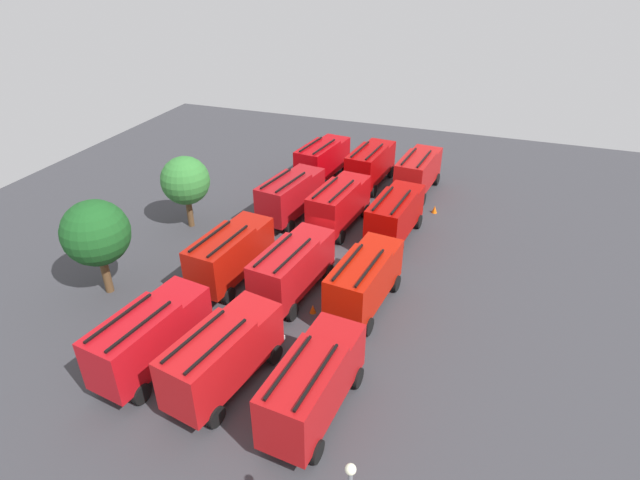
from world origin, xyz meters
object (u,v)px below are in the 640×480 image
at_px(firefighter_0, 251,229).
at_px(tree_0, 96,233).
at_px(tree_1, 185,181).
at_px(traffic_cone_1, 313,309).
at_px(fire_truck_8, 150,335).
at_px(fire_truck_10, 291,195).
at_px(fire_truck_2, 395,214).
at_px(fire_truck_4, 223,354).
at_px(fire_truck_7, 370,164).
at_px(firefighter_3, 200,267).
at_px(fire_truck_3, 418,171).
at_px(traffic_cone_2, 434,209).
at_px(fire_truck_6, 339,203).
at_px(firefighter_1, 324,201).
at_px(fire_truck_0, 314,382).
at_px(fire_truck_1, 365,279).
at_px(fire_truck_9, 231,253).
at_px(fire_truck_11, 323,159).
at_px(traffic_cone_0, 157,310).
at_px(fire_truck_5, 293,267).
at_px(firefighter_2, 337,155).

bearing_deg(firefighter_0, tree_0, -19.88).
relative_size(tree_1, traffic_cone_1, 10.13).
distance_m(fire_truck_8, fire_truck_10, 18.54).
relative_size(fire_truck_2, fire_truck_4, 0.99).
height_order(fire_truck_7, firefighter_3, fire_truck_7).
relative_size(fire_truck_3, traffic_cone_2, 11.34).
distance_m(fire_truck_6, firefighter_1, 3.41).
bearing_deg(fire_truck_7, fire_truck_2, -149.15).
height_order(fire_truck_0, fire_truck_6, same).
xyz_separation_m(fire_truck_1, fire_truck_9, (-0.08, 9.18, 0.00)).
xyz_separation_m(fire_truck_8, firefighter_0, (14.24, 1.36, -1.25)).
relative_size(fire_truck_11, tree_1, 1.27).
bearing_deg(tree_0, tree_1, -0.85).
bearing_deg(fire_truck_11, traffic_cone_0, -178.91).
xyz_separation_m(fire_truck_0, fire_truck_3, (27.26, 0.15, 0.00)).
relative_size(fire_truck_6, firefighter_1, 4.48).
height_order(fire_truck_5, firefighter_0, fire_truck_5).
height_order(fire_truck_5, traffic_cone_2, fire_truck_5).
relative_size(fire_truck_4, tree_0, 1.16).
relative_size(fire_truck_10, fire_truck_11, 1.00).
bearing_deg(firefighter_3, fire_truck_8, 14.87).
xyz_separation_m(firefighter_0, traffic_cone_2, (9.33, -12.67, -0.58)).
bearing_deg(traffic_cone_0, fire_truck_3, -26.68).
bearing_deg(fire_truck_5, tree_0, 115.42).
xyz_separation_m(fire_truck_2, fire_truck_8, (-17.96, 9.03, 0.00)).
height_order(firefighter_2, tree_0, tree_0).
relative_size(fire_truck_1, traffic_cone_0, 10.36).
xyz_separation_m(fire_truck_2, traffic_cone_2, (5.61, -2.28, -1.83)).
distance_m(fire_truck_0, firefighter_2, 33.16).
bearing_deg(fire_truck_2, firefighter_0, 115.55).
bearing_deg(firefighter_0, fire_truck_5, 57.51).
bearing_deg(fire_truck_11, firefighter_3, -178.55).
height_order(fire_truck_3, fire_truck_11, same).
distance_m(fire_truck_8, firefighter_1, 20.89).
bearing_deg(traffic_cone_2, fire_truck_8, 154.36).
distance_m(fire_truck_7, firefighter_0, 14.40).
xyz_separation_m(firefighter_1, traffic_cone_0, (-16.96, 4.96, -0.57)).
distance_m(fire_truck_6, fire_truck_9, 10.55).
distance_m(fire_truck_4, firefighter_1, 20.80).
xyz_separation_m(fire_truck_3, fire_truck_7, (0.25, 4.50, 0.00)).
bearing_deg(fire_truck_2, fire_truck_3, 5.44).
xyz_separation_m(fire_truck_3, fire_truck_6, (-8.71, 4.65, 0.00)).
relative_size(fire_truck_1, fire_truck_11, 1.00).
bearing_deg(fire_truck_4, traffic_cone_1, -5.87).
relative_size(fire_truck_0, fire_truck_9, 1.00).
xyz_separation_m(fire_truck_1, firefighter_1, (11.89, 6.84, -1.23)).
xyz_separation_m(traffic_cone_1, traffic_cone_2, (16.34, -4.93, 0.04)).
distance_m(fire_truck_2, fire_truck_7, 10.33).
bearing_deg(fire_truck_8, fire_truck_4, -81.48).
bearing_deg(tree_1, fire_truck_6, -71.48).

